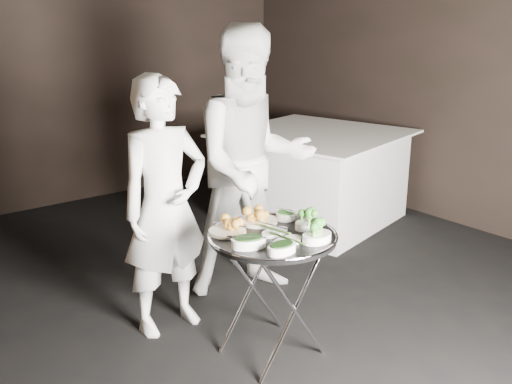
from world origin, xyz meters
TOP-DOWN VIEW (x-y plane):
  - floor at (0.00, 0.00)m, footprint 6.00×7.00m
  - wall_back at (0.00, 3.52)m, footprint 6.00×0.05m
  - tray_stand at (0.18, -0.07)m, footprint 0.49×0.42m
  - serving_tray at (0.18, -0.07)m, footprint 0.72×0.72m
  - potato_plate_a at (-0.00, 0.10)m, footprint 0.21×0.21m
  - potato_plate_b at (0.23, 0.13)m, footprint 0.23×0.23m
  - greens_bowl at (0.40, 0.07)m, footprint 0.11×0.11m
  - asparagus_plate_a at (0.19, -0.07)m, footprint 0.20×0.14m
  - asparagus_plate_b at (0.16, -0.22)m, footprint 0.20×0.13m
  - spinach_bowl_a at (-0.04, -0.13)m, footprint 0.22×0.18m
  - spinach_bowl_b at (0.05, -0.30)m, footprint 0.17×0.11m
  - broccoli_bowl_a at (0.40, -0.13)m, footprint 0.18×0.15m
  - broccoli_bowl_b at (0.30, -0.30)m, footprint 0.18×0.14m
  - serving_utensils at (0.20, -0.00)m, footprint 0.59×0.43m
  - waiter_left at (-0.12, 0.58)m, footprint 0.59×0.39m
  - waiter_right at (0.61, 0.66)m, footprint 1.08×0.96m
  - dining_table at (1.99, 1.48)m, footprint 1.51×1.51m

SIDE VIEW (x-z plane):
  - floor at x=0.00m, z-range -0.05..0.00m
  - tray_stand at x=0.18m, z-range 0.04..0.77m
  - dining_table at x=1.99m, z-range 0.00..0.86m
  - serving_tray at x=0.18m, z-range 0.71..0.75m
  - asparagus_plate_a at x=0.19m, z-range 0.74..0.78m
  - asparagus_plate_b at x=0.16m, z-range 0.74..0.78m
  - broccoli_bowl_a at x=0.40m, z-range 0.74..0.81m
  - greens_bowl at x=0.40m, z-range 0.74..0.81m
  - spinach_bowl_b at x=0.05m, z-range 0.74..0.81m
  - potato_plate_a at x=0.00m, z-range 0.74..0.81m
  - broccoli_bowl_b at x=0.30m, z-range 0.74..0.81m
  - spinach_bowl_a at x=-0.04m, z-range 0.74..0.82m
  - potato_plate_b at x=0.23m, z-range 0.74..0.82m
  - waiter_left at x=-0.12m, z-range 0.00..1.59m
  - serving_utensils at x=0.20m, z-range 0.79..0.80m
  - waiter_right at x=0.61m, z-range 0.00..1.86m
  - wall_back at x=0.00m, z-range 0.00..3.00m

